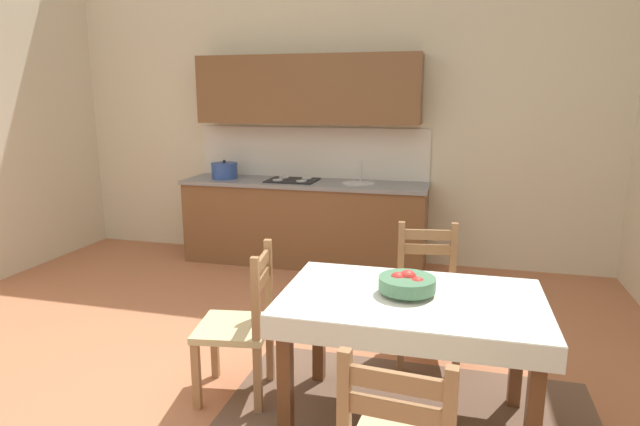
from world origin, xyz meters
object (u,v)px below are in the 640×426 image
(kitchen_cabinetry, at_px, (305,185))
(dining_chair_tv_side, at_px, (241,326))
(fruit_bowl, at_px, (407,284))
(dining_table, at_px, (411,320))
(dining_chair_kitchen_side, at_px, (427,297))

(kitchen_cabinetry, xyz_separation_m, dining_chair_tv_side, (0.39, -2.65, -0.41))
(kitchen_cabinetry, height_order, fruit_bowl, kitchen_cabinetry)
(dining_table, distance_m, fruit_bowl, 0.20)
(kitchen_cabinetry, xyz_separation_m, dining_table, (1.39, -2.70, -0.24))
(kitchen_cabinetry, height_order, dining_chair_tv_side, kitchen_cabinetry)
(dining_table, height_order, dining_chair_tv_side, dining_chair_tv_side)
(dining_table, height_order, fruit_bowl, fruit_bowl)
(kitchen_cabinetry, bearing_deg, dining_chair_tv_side, -81.74)
(kitchen_cabinetry, height_order, dining_table, kitchen_cabinetry)
(kitchen_cabinetry, distance_m, fruit_bowl, 3.01)
(fruit_bowl, bearing_deg, kitchen_cabinetry, 116.81)
(dining_chair_kitchen_side, height_order, fruit_bowl, dining_chair_kitchen_side)
(dining_chair_tv_side, bearing_deg, dining_chair_kitchen_side, 36.38)
(dining_table, bearing_deg, dining_chair_tv_side, 177.06)
(dining_table, relative_size, fruit_bowl, 4.58)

